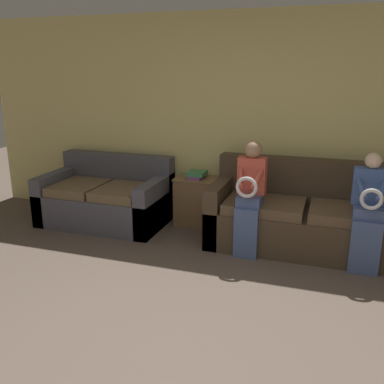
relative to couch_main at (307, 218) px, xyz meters
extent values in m
plane|color=brown|center=(-0.60, -2.47, -0.33)|extent=(14.00, 14.00, 0.00)
cube|color=#DBCC7F|center=(-0.60, 0.52, 0.94)|extent=(7.59, 0.06, 2.55)
cube|color=#473828|center=(0.00, -0.05, -0.12)|extent=(2.10, 0.87, 0.42)
cube|color=#473828|center=(0.00, 0.29, 0.35)|extent=(2.10, 0.20, 0.51)
cube|color=#473828|center=(-0.97, -0.05, 0.01)|extent=(0.16, 0.87, 0.68)
cube|color=brown|center=(-0.44, -0.15, 0.14)|extent=(0.84, 0.63, 0.11)
cube|color=brown|center=(0.44, -0.15, 0.14)|extent=(0.84, 0.63, 0.11)
cube|color=#4C4C56|center=(-2.49, -0.01, -0.13)|extent=(1.54, 0.94, 0.40)
cube|color=#4C4C56|center=(-2.49, 0.36, 0.28)|extent=(1.54, 0.20, 0.42)
cube|color=#4C4C56|center=(-3.18, -0.01, -0.02)|extent=(0.16, 0.94, 0.61)
cube|color=#4C4C56|center=(-1.79, -0.01, -0.02)|extent=(0.16, 0.94, 0.61)
cube|color=brown|center=(-2.79, -0.11, 0.13)|extent=(0.57, 0.70, 0.11)
cube|color=brown|center=(-2.18, -0.11, 0.13)|extent=(0.57, 0.70, 0.11)
cube|color=#475B8E|center=(-0.57, -0.48, -0.07)|extent=(0.25, 0.10, 0.53)
cube|color=#475B8E|center=(-0.57, -0.34, 0.25)|extent=(0.25, 0.28, 0.11)
cube|color=#C64C3D|center=(-0.57, -0.27, 0.50)|extent=(0.29, 0.14, 0.38)
sphere|color=#A37A5B|center=(-0.57, -0.27, 0.77)|extent=(0.18, 0.18, 0.18)
torus|color=silver|center=(-0.57, -0.54, 0.44)|extent=(0.22, 0.04, 0.22)
cylinder|color=#C64C3D|center=(-0.67, -0.40, 0.53)|extent=(0.11, 0.31, 0.22)
cylinder|color=#C64C3D|center=(-0.48, -0.40, 0.53)|extent=(0.11, 0.31, 0.22)
cube|color=#475B8E|center=(0.57, -0.48, -0.07)|extent=(0.28, 0.10, 0.53)
cube|color=#475B8E|center=(0.57, -0.34, 0.25)|extent=(0.28, 0.28, 0.11)
cube|color=#3D5693|center=(0.57, -0.27, 0.49)|extent=(0.32, 0.14, 0.36)
sphere|color=beige|center=(0.57, -0.27, 0.74)|extent=(0.15, 0.15, 0.15)
torus|color=silver|center=(0.57, -0.54, 0.43)|extent=(0.20, 0.04, 0.20)
cylinder|color=#3D5693|center=(0.48, -0.40, 0.51)|extent=(0.13, 0.31, 0.21)
cylinder|color=#3D5693|center=(0.67, -0.40, 0.51)|extent=(0.13, 0.31, 0.21)
cube|color=brown|center=(-1.36, 0.28, -0.03)|extent=(0.50, 0.37, 0.61)
cube|color=brown|center=(-1.36, 0.28, 0.27)|extent=(0.52, 0.39, 0.02)
cube|color=#7A4284|center=(-1.36, 0.29, 0.29)|extent=(0.16, 0.30, 0.03)
cube|color=#3D8451|center=(-1.36, 0.28, 0.33)|extent=(0.22, 0.24, 0.05)
camera|label=1|loc=(0.21, -4.56, 1.58)|focal=40.00mm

